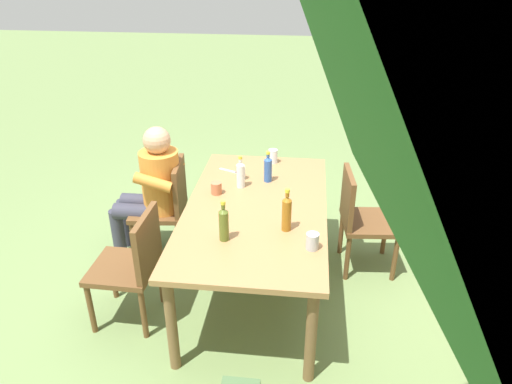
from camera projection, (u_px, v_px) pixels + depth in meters
The scene contains 16 objects.
ground_plane at pixel (256, 288), 3.81m from camera, with size 24.00×24.00×0.00m, color #6B844C.
dining_table at pixel (256, 216), 3.50m from camera, with size 1.85×1.02×0.75m.
chair_near_left at pixel (167, 204), 4.04m from camera, with size 0.48×0.48×0.87m.
chair_near_right at pixel (133, 262), 3.30m from camera, with size 0.45×0.45×0.87m.
chair_far_left at pixel (361, 216), 3.86m from camera, with size 0.48×0.48×0.87m.
person_in_white_shirt at pixel (152, 186), 3.96m from camera, with size 0.47×0.61×1.18m.
bottle_amber at pixel (287, 213), 3.12m from camera, with size 0.06×0.06×0.31m.
bottle_clear at pixel (241, 174), 3.69m from camera, with size 0.06×0.06×0.26m.
bottle_olive at pixel (224, 223), 3.02m from camera, with size 0.06×0.06×0.28m.
bottle_blue at pixel (268, 169), 3.78m from camera, with size 0.06×0.06×0.26m.
cup_white at pixel (241, 173), 3.84m from camera, with size 0.06×0.06×0.11m, color white.
cup_terracotta at pixel (216, 188), 3.62m from camera, with size 0.08×0.08×0.09m, color #BC6B47.
cup_steel at pixel (312, 241), 2.96m from camera, with size 0.08×0.08×0.11m, color #B2B7BC.
cup_glass at pixel (273, 156), 4.13m from camera, with size 0.08×0.08×0.12m, color silver.
table_knife at pixel (234, 172), 3.98m from camera, with size 0.11×0.23×0.01m.
backpack_by_far_side at pixel (224, 182), 5.03m from camera, with size 0.33×0.26×0.44m.
Camera 1 is at (3.00, 0.34, 2.45)m, focal length 33.35 mm.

